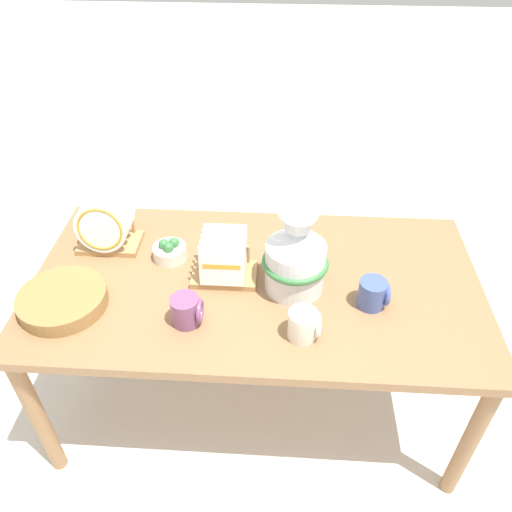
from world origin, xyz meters
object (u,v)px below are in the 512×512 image
object	(u,v)px
ceramic_vase	(295,257)
mug_cobalt_glaze	(373,294)
dish_rack_square_plates	(224,264)
dish_rack_round_plates	(107,229)
mug_plum_glaze	(187,311)
wicker_charger_stack	(63,300)
mug_cream_glaze	(304,325)
fruit_bowl	(170,251)

from	to	relation	value
ceramic_vase	mug_cobalt_glaze	xyz separation A→B (m)	(0.26, -0.07, -0.08)
dish_rack_square_plates	dish_rack_round_plates	bearing A→B (deg)	162.34
dish_rack_round_plates	dish_rack_square_plates	size ratio (longest dim) A/B	1.00
ceramic_vase	dish_rack_round_plates	xyz separation A→B (m)	(-0.70, 0.18, -0.05)
mug_plum_glaze	dish_rack_square_plates	bearing A→B (deg)	67.39
ceramic_vase	wicker_charger_stack	distance (m)	0.79
mug_cobalt_glaze	dish_rack_square_plates	bearing A→B (deg)	167.87
ceramic_vase	mug_plum_glaze	xyz separation A→B (m)	(-0.34, -0.19, -0.08)
mug_plum_glaze	mug_cream_glaze	size ratio (longest dim) A/B	1.00
dish_rack_round_plates	mug_cobalt_glaze	xyz separation A→B (m)	(0.97, -0.25, -0.03)
dish_rack_square_plates	mug_cream_glaze	world-z (taller)	dish_rack_square_plates
dish_rack_round_plates	wicker_charger_stack	world-z (taller)	dish_rack_round_plates
dish_rack_square_plates	mug_cream_glaze	distance (m)	0.38
dish_rack_square_plates	wicker_charger_stack	bearing A→B (deg)	-161.02
dish_rack_round_plates	mug_cream_glaze	world-z (taller)	dish_rack_round_plates
mug_plum_glaze	mug_cobalt_glaze	size ratio (longest dim) A/B	1.00
dish_rack_round_plates	mug_plum_glaze	world-z (taller)	dish_rack_round_plates
ceramic_vase	mug_plum_glaze	bearing A→B (deg)	-151.09
dish_rack_round_plates	mug_plum_glaze	size ratio (longest dim) A/B	2.27
dish_rack_square_plates	fruit_bowl	size ratio (longest dim) A/B	1.85
dish_rack_round_plates	dish_rack_square_plates	xyz separation A→B (m)	(0.46, -0.15, -0.02)
mug_cream_glaze	mug_cobalt_glaze	xyz separation A→B (m)	(0.23, 0.15, 0.00)
wicker_charger_stack	fruit_bowl	world-z (taller)	fruit_bowl
mug_cobalt_glaze	fruit_bowl	bearing A→B (deg)	164.36
ceramic_vase	dish_rack_round_plates	bearing A→B (deg)	165.45
dish_rack_round_plates	dish_rack_square_plates	distance (m)	0.48
wicker_charger_stack	mug_cobalt_glaze	bearing A→B (deg)	3.89
ceramic_vase	mug_cream_glaze	bearing A→B (deg)	-81.96
ceramic_vase	dish_rack_round_plates	world-z (taller)	ceramic_vase
dish_rack_round_plates	dish_rack_square_plates	world-z (taller)	dish_rack_round_plates
wicker_charger_stack	mug_cobalt_glaze	distance (m)	1.03
dish_rack_round_plates	fruit_bowl	distance (m)	0.25
dish_rack_square_plates	fruit_bowl	distance (m)	0.23
ceramic_vase	dish_rack_square_plates	xyz separation A→B (m)	(-0.25, 0.04, -0.07)
fruit_bowl	mug_plum_glaze	bearing A→B (deg)	-69.21
dish_rack_square_plates	mug_plum_glaze	size ratio (longest dim) A/B	2.27
ceramic_vase	mug_cream_glaze	size ratio (longest dim) A/B	3.12
mug_plum_glaze	fruit_bowl	distance (m)	0.34
mug_plum_glaze	fruit_bowl	world-z (taller)	mug_plum_glaze
ceramic_vase	dish_rack_round_plates	size ratio (longest dim) A/B	1.38
ceramic_vase	fruit_bowl	world-z (taller)	ceramic_vase
mug_plum_glaze	mug_cream_glaze	distance (m)	0.37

